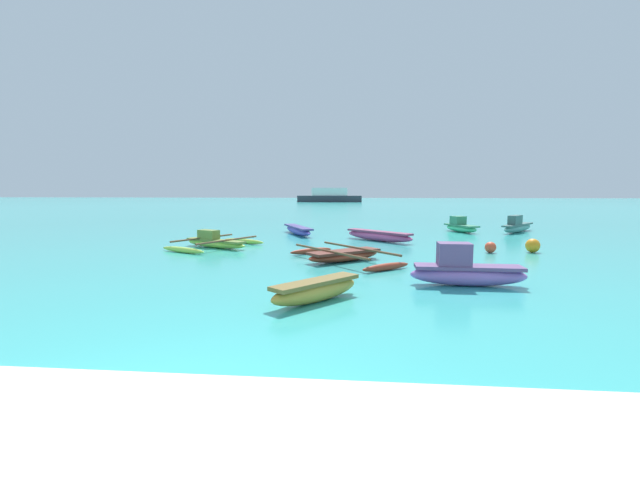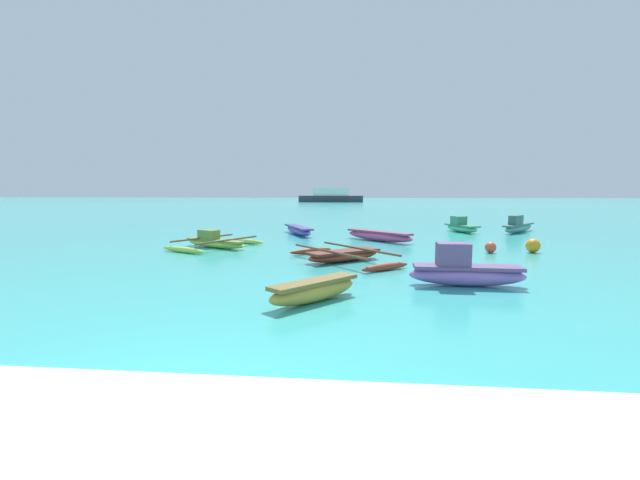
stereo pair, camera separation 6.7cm
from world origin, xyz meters
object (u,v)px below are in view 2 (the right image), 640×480
(moored_boat_0, at_px, (298,230))
(moored_boat_1, at_px, (464,271))
(mooring_buoy_1, at_px, (533,246))
(distant_ferry, at_px, (331,196))
(moored_boat_4, at_px, (344,255))
(moored_boat_7, at_px, (379,235))
(moored_boat_3, at_px, (215,242))
(moored_boat_6, at_px, (314,290))
(mooring_buoy_0, at_px, (491,247))
(moored_boat_5, at_px, (518,226))
(moored_boat_2, at_px, (461,227))

(moored_boat_0, bearing_deg, moored_boat_1, 2.39)
(mooring_buoy_1, distance_m, distant_ferry, 64.98)
(moored_boat_4, relative_size, distant_ferry, 0.35)
(moored_boat_7, distance_m, mooring_buoy_1, 6.02)
(moored_boat_0, bearing_deg, mooring_buoy_1, 35.47)
(moored_boat_3, height_order, moored_boat_4, moored_boat_3)
(moored_boat_4, relative_size, moored_boat_7, 1.38)
(moored_boat_6, height_order, mooring_buoy_0, moored_boat_6)
(moored_boat_3, relative_size, moored_boat_5, 1.25)
(moored_boat_4, xyz_separation_m, distant_ferry, (-5.28, 66.38, 0.88))
(moored_boat_5, relative_size, distant_ferry, 0.26)
(moored_boat_5, height_order, mooring_buoy_0, moored_boat_5)
(moored_boat_1, relative_size, mooring_buoy_1, 5.38)
(moored_boat_0, distance_m, moored_boat_5, 11.40)
(moored_boat_0, xyz_separation_m, moored_boat_1, (5.49, -10.94, 0.12))
(moored_boat_1, relative_size, distant_ferry, 0.22)
(mooring_buoy_0, bearing_deg, mooring_buoy_1, 8.78)
(moored_boat_4, height_order, distant_ferry, distant_ferry)
(moored_boat_6, relative_size, moored_boat_7, 0.68)
(moored_boat_0, relative_size, moored_boat_4, 0.89)
(moored_boat_5, distance_m, moored_boat_6, 17.35)
(moored_boat_3, bearing_deg, mooring_buoy_0, 24.81)
(moored_boat_0, xyz_separation_m, moored_boat_4, (2.59, -7.81, -0.04))
(moored_boat_4, bearing_deg, moored_boat_6, -133.84)
(moored_boat_1, height_order, mooring_buoy_0, moored_boat_1)
(mooring_buoy_0, bearing_deg, moored_boat_0, 143.88)
(moored_boat_2, height_order, moored_boat_4, moored_boat_2)
(moored_boat_2, bearing_deg, moored_boat_0, -98.62)
(moored_boat_1, height_order, distant_ferry, distant_ferry)
(moored_boat_1, relative_size, moored_boat_5, 0.84)
(moored_boat_0, height_order, distant_ferry, distant_ferry)
(moored_boat_1, xyz_separation_m, moored_boat_4, (-2.89, 3.13, -0.16))
(moored_boat_0, height_order, mooring_buoy_1, mooring_buoy_1)
(moored_boat_6, height_order, mooring_buoy_1, mooring_buoy_1)
(moored_boat_5, relative_size, mooring_buoy_0, 8.06)
(moored_boat_6, bearing_deg, moored_boat_0, 49.45)
(moored_boat_2, height_order, moored_boat_7, moored_boat_2)
(moored_boat_2, xyz_separation_m, distant_ferry, (-11.00, 56.51, 0.77))
(moored_boat_3, bearing_deg, distant_ferry, 117.33)
(moored_boat_2, bearing_deg, moored_boat_4, -52.61)
(moored_boat_2, bearing_deg, distant_ferry, 168.46)
(moored_boat_0, distance_m, moored_boat_6, 12.88)
(moored_boat_7, height_order, mooring_buoy_0, moored_boat_7)
(distant_ferry, bearing_deg, moored_boat_0, -87.37)
(moored_boat_2, xyz_separation_m, moored_boat_4, (-5.71, -9.87, -0.10))
(moored_boat_4, bearing_deg, moored_boat_2, 20.36)
(moored_boat_6, distance_m, mooring_buoy_0, 8.94)
(moored_boat_4, height_order, moored_boat_6, moored_boat_6)
(moored_boat_3, height_order, moored_boat_5, moored_boat_5)
(moored_boat_1, bearing_deg, mooring_buoy_1, 58.63)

